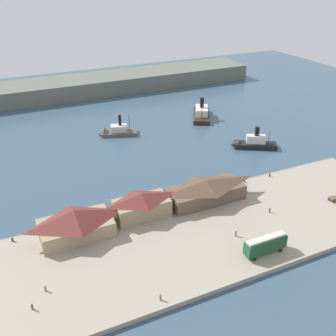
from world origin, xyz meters
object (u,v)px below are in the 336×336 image
pedestrian_walking_west (32,307)px  ferry_approaching_east (201,112)px  ferry_shed_west_terminal (206,190)px  ferry_moored_east (113,132)px  ferry_shed_customs_shed (75,223)px  ferry_shed_east_terminal (142,204)px  mooring_post_center_west (12,240)px  pedestrian_walking_east (270,210)px  mooring_post_center_east (244,181)px  pedestrian_near_east_shed (160,297)px  pedestrian_by_tram (45,288)px  mooring_post_west (270,175)px  horse_cart (336,197)px  ferry_near_quay (251,143)px  pedestrian_near_cart (236,233)px  street_tram (265,244)px

pedestrian_walking_west → ferry_approaching_east: size_ratio=0.08×
pedestrian_walking_west → ferry_approaching_east: ferry_approaching_east is taller
ferry_shed_west_terminal → ferry_moored_east: (-7.39, 59.77, -3.22)m
ferry_shed_customs_shed → ferry_shed_east_terminal: (17.68, 1.12, -0.27)m
pedestrian_walking_west → mooring_post_center_west: bearing=92.7°
pedestrian_walking_east → mooring_post_center_west: size_ratio=1.72×
ferry_approaching_east → ferry_shed_west_terminal: bearing=-118.6°
pedestrian_walking_east → mooring_post_center_east: size_ratio=1.72×
pedestrian_near_east_shed → pedestrian_by_tram: size_ratio=1.04×
pedestrian_by_tram → mooring_post_west: size_ratio=1.69×
pedestrian_by_tram → mooring_post_center_east: 66.23m
pedestrian_walking_east → pedestrian_near_east_shed: size_ratio=0.98×
pedestrian_walking_west → ferry_shed_customs_shed: bearing=55.7°
mooring_post_center_east → ferry_shed_west_terminal: bearing=-166.6°
horse_cart → pedestrian_near_east_shed: (-60.29, -13.14, -0.21)m
pedestrian_by_tram → ferry_near_quay: bearing=27.7°
pedestrian_near_east_shed → pedestrian_by_tram: (-20.26, 12.19, -0.03)m
ferry_moored_east → pedestrian_by_tram: bearing=-117.4°
ferry_shed_customs_shed → ferry_approaching_east: ferry_approaching_east is taller
ferry_shed_east_terminal → mooring_post_center_east: size_ratio=16.28×
pedestrian_walking_east → pedestrian_near_cart: 14.89m
pedestrian_near_east_shed → pedestrian_walking_west: bearing=160.4°
ferry_moored_east → ferry_near_quay: ferry_near_quay is taller
pedestrian_by_tram → pedestrian_walking_west: bearing=-129.4°
horse_cart → mooring_post_center_west: bearing=167.3°
pedestrian_walking_west → street_tram: bearing=-6.1°
street_tram → pedestrian_walking_west: (-51.03, 5.44, -1.91)m
ferry_shed_west_terminal → mooring_post_center_east: 16.64m
mooring_post_west → ferry_approaching_east: 60.53m
pedestrian_walking_east → pedestrian_by_tram: size_ratio=1.02×
mooring_post_center_east → ferry_near_quay: 29.17m
mooring_post_center_west → pedestrian_walking_east: bearing=-14.2°
ferry_shed_west_terminal → pedestrian_walking_west: ferry_shed_west_terminal is taller
pedestrian_walking_east → pedestrian_walking_west: 63.21m
ferry_moored_east → ferry_approaching_east: 42.03m
mooring_post_center_west → pedestrian_by_tram: bearing=-77.9°
ferry_shed_customs_shed → pedestrian_near_cart: size_ratio=10.67×
horse_cart → pedestrian_near_east_shed: horse_cart is taller
pedestrian_walking_east → pedestrian_by_tram: bearing=-176.3°
pedestrian_near_east_shed → mooring_post_center_east: pedestrian_near_east_shed is taller
pedestrian_near_east_shed → pedestrian_near_cart: pedestrian_near_cart is taller
street_tram → mooring_post_center_west: 59.89m
ferry_shed_east_terminal → pedestrian_near_cart: 25.31m
horse_cart → mooring_post_center_east: 26.21m
horse_cart → pedestrian_near_cart: size_ratio=3.24×
ferry_shed_west_terminal → horse_cart: (33.49, -15.66, -2.28)m
pedestrian_walking_east → ferry_near_quay: size_ratio=0.09×
pedestrian_walking_east → ferry_moored_east: (-19.91, 72.51, -0.71)m
ferry_near_quay → ferry_approaching_east: bearing=90.1°
mooring_post_center_west → street_tram: bearing=-29.4°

